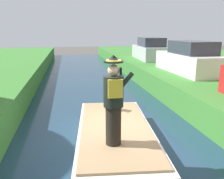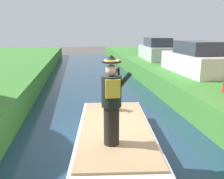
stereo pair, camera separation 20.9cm
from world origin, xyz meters
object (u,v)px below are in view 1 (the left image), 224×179
person_pirate (114,101)px  parrot_plush (111,102)px  boat (115,138)px  parked_car_white (190,59)px  parked_car_silver (150,50)px

person_pirate → parrot_plush: 2.22m
boat → parked_car_white: bearing=47.2°
parked_car_white → parked_car_silver: (0.00, 5.54, 0.00)m
parrot_plush → parked_car_silver: size_ratio=0.14×
boat → parked_car_white: size_ratio=1.08×
parrot_plush → boat: bearing=-95.8°
person_pirate → parked_car_white: (4.88, 5.92, 0.03)m
boat → parked_car_white: parked_car_white is taller
boat → parked_car_silver: size_ratio=1.07×
parrot_plush → parked_car_white: 5.99m
parrot_plush → parked_car_white: size_ratio=0.14×
person_pirate → parrot_plush: bearing=78.4°
boat → person_pirate: bearing=-103.4°
person_pirate → parrot_plush: size_ratio=3.25×
person_pirate → parked_car_white: 7.67m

